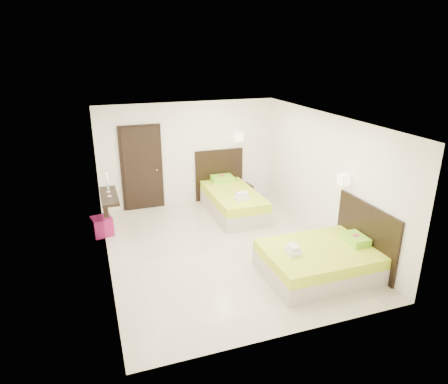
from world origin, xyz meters
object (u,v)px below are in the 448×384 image
object	(u,v)px
nightstand	(243,192)
ottoman	(102,226)
bed_single	(232,199)
bed_double	(322,259)

from	to	relation	value
nightstand	ottoman	size ratio (longest dim) A/B	1.08
bed_single	bed_double	xyz separation A→B (m)	(0.54, -3.22, -0.03)
ottoman	nightstand	bearing A→B (deg)	15.59
bed_double	nightstand	bearing A→B (deg)	89.29
nightstand	bed_single	bearing A→B (deg)	-134.60
bed_single	bed_double	size ratio (longest dim) A/B	1.11
bed_double	nightstand	size ratio (longest dim) A/B	4.48
bed_double	ottoman	bearing A→B (deg)	141.16
bed_single	nightstand	xyz separation A→B (m)	(0.58, 0.73, -0.13)
bed_double	nightstand	distance (m)	3.96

